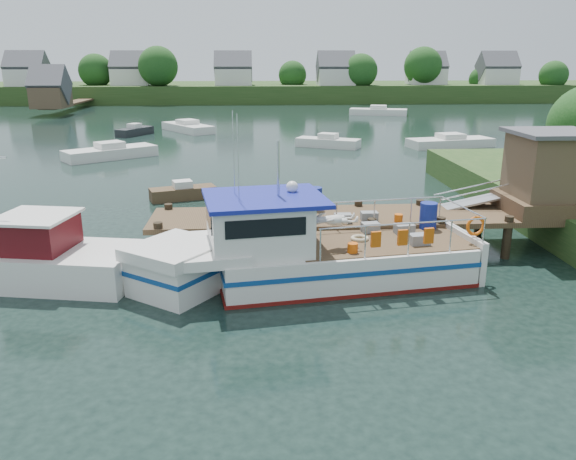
{
  "coord_description": "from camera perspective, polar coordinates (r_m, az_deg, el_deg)",
  "views": [
    {
      "loc": [
        -2.21,
        -20.16,
        6.99
      ],
      "look_at": [
        -1.0,
        -1.5,
        1.3
      ],
      "focal_mm": 35.0,
      "sensor_mm": 36.0,
      "label": 1
    }
  ],
  "objects": [
    {
      "name": "work_boat",
      "position": [
        20.5,
        -26.2,
        -2.61
      ],
      "size": [
        9.01,
        4.07,
        4.71
      ],
      "rotation": [
        0.0,
        0.0,
        -0.19
      ],
      "color": "silver",
      "rests_on": "ground"
    },
    {
      "name": "moored_rowboat",
      "position": [
        29.82,
        -10.62,
        3.8
      ],
      "size": [
        3.55,
        2.15,
        0.98
      ],
      "rotation": [
        0.0,
        0.0,
        -0.2
      ],
      "color": "#4C3824",
      "rests_on": "ground"
    },
    {
      "name": "moored_far",
      "position": [
        76.2,
        9.16,
        11.81
      ],
      "size": [
        7.78,
        4.45,
        1.25
      ],
      "rotation": [
        0.0,
        0.0,
        -0.02
      ],
      "color": "silver",
      "rests_on": "ground"
    },
    {
      "name": "moored_d",
      "position": [
        58.49,
        -10.16,
        10.25
      ],
      "size": [
        5.89,
        7.22,
        1.2
      ],
      "rotation": [
        0.0,
        0.0,
        0.06
      ],
      "color": "silver",
      "rests_on": "ground"
    },
    {
      "name": "moored_e",
      "position": [
        56.7,
        -15.3,
        9.69
      ],
      "size": [
        3.18,
        4.22,
        1.12
      ],
      "rotation": [
        0.0,
        0.0,
        -0.33
      ],
      "color": "black",
      "rests_on": "ground"
    },
    {
      "name": "moored_b",
      "position": [
        47.23,
        4.09,
        8.9
      ],
      "size": [
        5.46,
        3.89,
        1.15
      ],
      "rotation": [
        0.0,
        0.0,
        0.15
      ],
      "color": "silver",
      "rests_on": "ground"
    },
    {
      "name": "moored_a",
      "position": [
        43.72,
        -17.59,
        7.55
      ],
      "size": [
        6.66,
        5.68,
        1.21
      ],
      "rotation": [
        0.0,
        0.0,
        0.28
      ],
      "color": "silver",
      "rests_on": "ground"
    },
    {
      "name": "dock",
      "position": [
        22.48,
        19.26,
        3.78
      ],
      "size": [
        16.6,
        3.0,
        4.78
      ],
      "color": "#4C3824",
      "rests_on": "ground"
    },
    {
      "name": "ground_plane",
      "position": [
        21.45,
        2.41,
        -2.11
      ],
      "size": [
        160.0,
        160.0,
        0.0
      ],
      "primitive_type": "plane",
      "color": "black"
    },
    {
      "name": "moored_c",
      "position": [
        49.17,
        16.15,
        8.59
      ],
      "size": [
        7.44,
        3.79,
        1.12
      ],
      "rotation": [
        0.0,
        0.0,
        0.03
      ],
      "color": "silver",
      "rests_on": "ground"
    },
    {
      "name": "far_shore",
      "position": [
        102.67,
        -2.55,
        14.19
      ],
      "size": [
        140.0,
        42.55,
        9.22
      ],
      "color": "#2D471D",
      "rests_on": "ground"
    },
    {
      "name": "lobster_boat",
      "position": [
        18.1,
        1.46,
        -2.38
      ],
      "size": [
        11.67,
        4.78,
        5.55
      ],
      "rotation": [
        0.0,
        0.0,
        0.15
      ],
      "color": "silver",
      "rests_on": "ground"
    }
  ]
}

